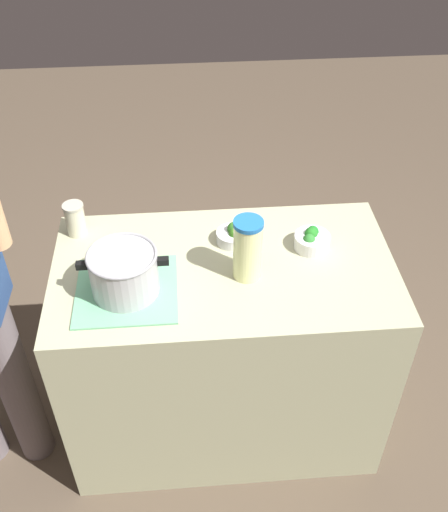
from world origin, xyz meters
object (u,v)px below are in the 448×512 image
(broccoli_bowl_front, at_px, (312,240))
(broccoli_bowl_center, at_px, (233,235))
(cooking_pot, at_px, (124,272))
(mason_jar, at_px, (75,219))
(lemonade_pitcher, at_px, (248,249))

(broccoli_bowl_front, relative_size, broccoli_bowl_center, 1.08)
(cooking_pot, height_order, broccoli_bowl_front, cooking_pot)
(broccoli_bowl_center, bearing_deg, cooking_pot, 31.75)
(cooking_pot, bearing_deg, mason_jar, -59.35)
(mason_jar, height_order, broccoli_bowl_front, mason_jar)
(mason_jar, relative_size, broccoli_bowl_front, 0.99)
(broccoli_bowl_front, bearing_deg, broccoli_bowl_center, -11.41)
(cooking_pot, distance_m, mason_jar, 0.40)
(mason_jar, bearing_deg, lemonade_pitcher, 155.13)
(broccoli_bowl_center, bearing_deg, broccoli_bowl_front, 168.59)
(lemonade_pitcher, height_order, broccoli_bowl_front, lemonade_pitcher)
(cooking_pot, bearing_deg, broccoli_bowl_center, -148.25)
(cooking_pot, height_order, broccoli_bowl_center, cooking_pot)
(mason_jar, distance_m, broccoli_bowl_front, 0.90)
(cooking_pot, distance_m, lemonade_pitcher, 0.43)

